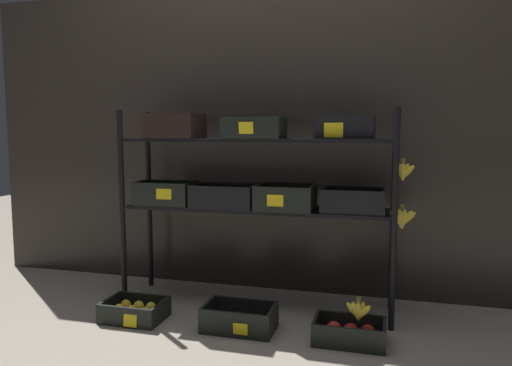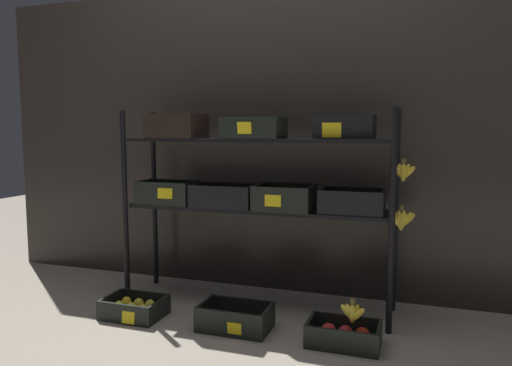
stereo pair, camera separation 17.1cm
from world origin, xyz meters
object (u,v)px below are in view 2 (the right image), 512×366
crate_ground_plum (235,320)px  crate_ground_apple_red (344,336)px  display_rack (257,177)px  banana_bunch_loose (352,313)px  crate_ground_lemon (134,309)px

crate_ground_plum → crate_ground_apple_red: crate_ground_plum is taller
display_rack → banana_bunch_loose: display_rack is taller
crate_ground_apple_red → banana_bunch_loose: bearing=0.2°
crate_ground_plum → banana_bunch_loose: banana_bunch_loose is taller
display_rack → banana_bunch_loose: 0.91m
display_rack → banana_bunch_loose: (0.59, -0.36, -0.59)m
crate_ground_lemon → crate_ground_plum: (0.58, 0.02, 0.00)m
crate_ground_lemon → crate_ground_plum: 0.58m
crate_ground_lemon → banana_bunch_loose: size_ratio=2.41×
display_rack → banana_bunch_loose: bearing=-30.9°
crate_ground_lemon → crate_ground_apple_red: size_ratio=0.94×
display_rack → crate_ground_plum: 0.79m
crate_ground_apple_red → banana_bunch_loose: (0.04, 0.00, 0.12)m
crate_ground_plum → display_rack: bearing=90.2°
crate_ground_lemon → crate_ground_apple_red: crate_ground_apple_red is taller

